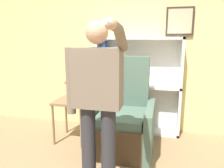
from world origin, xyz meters
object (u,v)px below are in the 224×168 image
armchair (123,122)px  table_lamp (71,80)px  side_table (72,106)px  person_standing (97,97)px  bookcase (129,88)px

armchair → table_lamp: 0.99m
armchair → side_table: armchair is taller
armchair → person_standing: bearing=-95.4°
bookcase → person_standing: (-0.07, -1.60, 0.25)m
person_standing → side_table: person_standing is taller
bookcase → side_table: bearing=-143.5°
bookcase → armchair: bookcase is taller
person_standing → table_lamp: bearing=125.3°
bookcase → person_standing: bearing=-92.5°
bookcase → person_standing: size_ratio=0.92×
bookcase → armchair: 0.75m
person_standing → table_lamp: (-0.72, 1.02, -0.05)m
side_table → table_lamp: size_ratio=1.50×
bookcase → armchair: (0.02, -0.65, -0.36)m
bookcase → table_lamp: bearing=-143.5°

